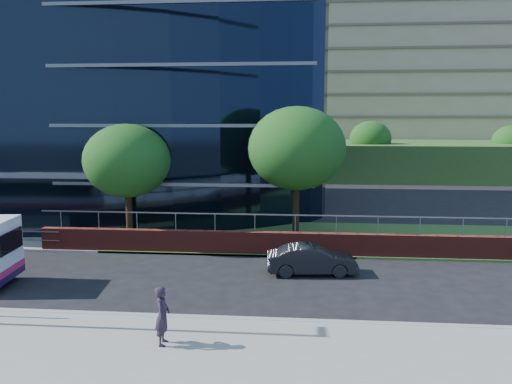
# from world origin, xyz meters

# --- Properties ---
(grass_verge) EXTENTS (36.00, 8.00, 0.12)m
(grass_verge) POSITION_xyz_m (24.00, 11.00, 0.06)
(grass_verge) COLOR #2D511E
(grass_verge) RESTS_ON ground
(glass_office) EXTENTS (44.00, 23.10, 16.00)m
(glass_office) POSITION_xyz_m (-4.00, 20.85, 8.00)
(glass_office) COLOR black
(glass_office) RESTS_ON ground
(retaining_wall) EXTENTS (34.00, 0.40, 2.11)m
(retaining_wall) POSITION_xyz_m (20.00, 7.30, 0.61)
(retaining_wall) COLOR maroon
(retaining_wall) RESTS_ON ground
(apartment_block) EXTENTS (60.00, 42.00, 30.00)m
(apartment_block) POSITION_xyz_m (32.00, 57.21, 11.11)
(apartment_block) COLOR #2D511E
(apartment_block) RESTS_ON ground
(tree_far_c) EXTENTS (4.62, 4.62, 6.51)m
(tree_far_c) POSITION_xyz_m (7.00, 9.00, 4.54)
(tree_far_c) COLOR black
(tree_far_c) RESTS_ON ground
(tree_far_d) EXTENTS (5.28, 5.28, 7.44)m
(tree_far_d) POSITION_xyz_m (16.00, 10.00, 5.19)
(tree_far_d) COLOR black
(tree_far_d) RESTS_ON ground
(tree_dist_e) EXTENTS (4.62, 4.62, 6.51)m
(tree_dist_e) POSITION_xyz_m (24.00, 40.00, 4.54)
(tree_dist_e) COLOR black
(tree_dist_e) RESTS_ON ground
(tree_dist_f) EXTENTS (4.29, 4.29, 6.05)m
(tree_dist_f) POSITION_xyz_m (40.00, 42.00, 4.21)
(tree_dist_f) COLOR black
(tree_dist_f) RESTS_ON ground
(parked_car) EXTENTS (4.04, 1.77, 1.29)m
(parked_car) POSITION_xyz_m (16.77, 4.49, 0.65)
(parked_car) COLOR black
(parked_car) RESTS_ON ground
(pedestrian) EXTENTS (0.47, 0.67, 1.77)m
(pedestrian) POSITION_xyz_m (12.22, -3.15, 1.03)
(pedestrian) COLOR #251C2B
(pedestrian) RESTS_ON pavement_near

